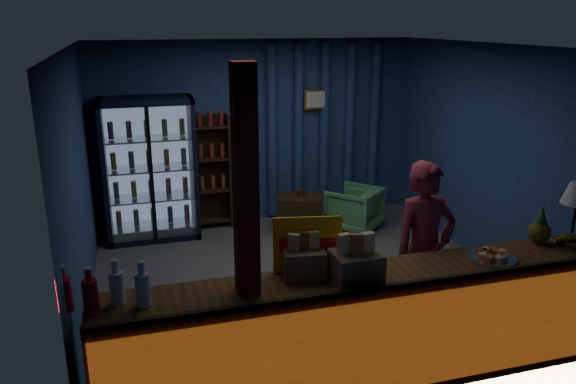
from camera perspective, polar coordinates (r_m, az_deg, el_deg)
The scene contains 17 objects.
ground at distance 6.50m, azimuth 1.59°, elevation -8.90°, with size 4.60×4.60×0.00m, color #515154.
room_walls at distance 5.98m, azimuth 1.71°, elevation 4.72°, with size 4.60×4.60×4.60m.
counter at distance 4.72m, azimuth 8.98°, elevation -13.41°, with size 4.40×0.57×0.99m.
support_post at distance 4.05m, azimuth -4.19°, elevation -5.56°, with size 0.16×0.16×2.60m, color maroon.
beverage_cooler at distance 7.72m, azimuth -13.87°, elevation 2.24°, with size 1.20×0.62×1.90m.
bottle_shelf at distance 7.96m, azimuth -7.75°, elevation 2.01°, with size 0.50×0.28×1.60m.
curtain_folds at distance 8.34m, azimuth 3.70°, elevation 6.38°, with size 1.74×0.14×2.50m.
framed_picture at distance 8.18m, azimuth 2.87°, elevation 9.37°, with size 0.36×0.04×0.28m.
shopkeeper at distance 5.27m, azimuth 13.64°, elevation -5.90°, with size 0.61×0.40×1.67m, color maroon.
green_chair at distance 7.96m, azimuth 6.74°, elevation -1.66°, with size 0.65×0.67×0.61m, color #52A464.
side_table at distance 7.78m, azimuth 1.25°, elevation -2.29°, with size 0.69×0.61×0.63m.
yellow_sign at distance 4.42m, azimuth 2.02°, elevation -5.34°, with size 0.56×0.21×0.44m.
soda_bottles at distance 4.09m, azimuth -18.21°, elevation -9.47°, with size 0.62×0.18×0.33m.
snack_box_left at distance 4.30m, azimuth 6.93°, elevation -7.34°, with size 0.36×0.30×0.38m.
snack_box_centre at distance 4.39m, azimuth 1.61°, elevation -6.89°, with size 0.36×0.31×0.34m.
pastry_tray at distance 4.98m, azimuth 19.98°, elevation -6.18°, with size 0.41×0.41×0.07m.
pineapple at distance 5.43m, azimuth 24.22°, elevation -3.43°, with size 0.19×0.19×0.33m.
Camera 1 is at (-1.82, -5.55, 2.86)m, focal length 35.00 mm.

